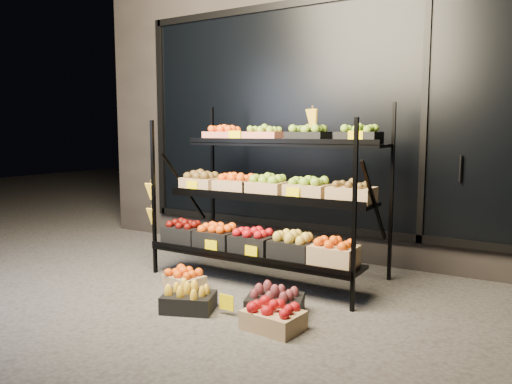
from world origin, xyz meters
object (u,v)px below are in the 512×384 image
Objects in this scene: display_rack at (266,196)px; floor_crate_midright at (273,316)px; floor_crate_left at (184,279)px; floor_crate_midleft at (189,299)px.

floor_crate_midright is at bearing -57.11° from display_rack.
floor_crate_midright reaches higher than floor_crate_left.
floor_crate_midright is (0.68, -1.05, -0.69)m from display_rack.
floor_crate_left is (-0.46, -0.65, -0.70)m from display_rack.
floor_crate_left is at bearing 111.34° from floor_crate_midleft.
floor_crate_midleft is at bearing -93.63° from display_rack.
floor_crate_midleft is at bearing -33.77° from floor_crate_left.
floor_crate_midright is (0.75, 0.02, 0.00)m from floor_crate_midleft.
floor_crate_midleft is (-0.07, -1.07, -0.69)m from display_rack.
floor_crate_midleft is 0.75m from floor_crate_midright.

